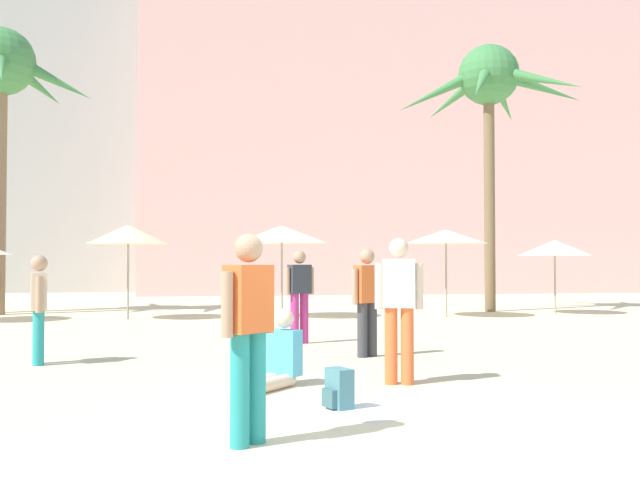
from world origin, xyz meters
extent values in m
plane|color=beige|center=(0.00, 0.00, 0.00)|extent=(120.00, 120.00, 0.00)
cube|color=beige|center=(7.92, 31.15, 7.88)|extent=(24.56, 10.61, 15.77)
cube|color=#A8A8A3|center=(-6.04, 36.16, 14.15)|extent=(19.81, 11.19, 28.30)
sphere|color=#428447|center=(-7.31, 15.97, 7.25)|extent=(1.95, 1.95, 1.95)
cone|color=#428447|center=(-5.82, 16.06, 6.77)|extent=(2.22, 0.57, 1.35)
cone|color=#428447|center=(-6.58, 17.33, 6.89)|extent=(1.44, 2.19, 1.12)
cone|color=#428447|center=(-6.92, 14.57, 6.70)|extent=(0.99, 2.19, 1.48)
cylinder|color=brown|center=(7.04, 15.03, 3.60)|extent=(0.33, 0.33, 7.21)
sphere|color=#428447|center=(7.04, 15.03, 7.21)|extent=(1.84, 1.84, 1.84)
cone|color=#428447|center=(8.75, 15.00, 6.86)|extent=(2.62, 0.46, 1.09)
cone|color=#428447|center=(8.06, 16.36, 6.76)|extent=(1.89, 2.29, 1.29)
cone|color=#428447|center=(6.45, 16.61, 6.79)|extent=(1.29, 2.57, 1.22)
cone|color=#428447|center=(5.42, 15.10, 6.62)|extent=(2.52, 0.51, 1.53)
cone|color=#428447|center=(6.24, 13.64, 6.59)|extent=(1.58, 2.35, 1.59)
cone|color=#428447|center=(8.09, 13.71, 6.78)|extent=(1.92, 2.28, 1.23)
cylinder|color=gray|center=(-3.49, 13.69, 1.24)|extent=(0.06, 0.06, 2.48)
cone|color=beige|center=(-3.49, 13.69, 2.23)|extent=(2.13, 2.13, 0.51)
cylinder|color=gray|center=(0.54, 13.57, 1.24)|extent=(0.06, 0.06, 2.48)
cone|color=white|center=(0.54, 13.57, 2.25)|extent=(2.46, 2.46, 0.47)
cylinder|color=gray|center=(5.01, 13.16, 1.20)|extent=(0.06, 0.06, 2.39)
cone|color=beige|center=(5.01, 13.16, 2.20)|extent=(2.27, 2.27, 0.39)
cylinder|color=gray|center=(8.49, 13.76, 1.07)|extent=(0.06, 0.06, 2.13)
cone|color=white|center=(8.49, 13.76, 1.91)|extent=(2.12, 2.12, 0.45)
cube|color=white|center=(0.69, 1.28, 0.01)|extent=(2.00, 0.94, 0.01)
cube|color=teal|center=(-0.17, 1.48, 0.21)|extent=(0.28, 0.34, 0.42)
cube|color=#38626A|center=(-0.28, 1.43, 0.13)|extent=(0.13, 0.22, 0.18)
cylinder|color=teal|center=(-1.11, 0.24, 0.47)|extent=(0.23, 0.23, 0.93)
cylinder|color=teal|center=(-1.26, 0.10, 0.47)|extent=(0.23, 0.23, 0.93)
cube|color=orange|center=(-1.19, 0.17, 1.21)|extent=(0.44, 0.43, 0.56)
sphere|color=tan|center=(-1.19, 0.17, 1.63)|extent=(0.34, 0.34, 0.24)
cylinder|color=tan|center=(-1.00, 0.34, 1.17)|extent=(0.14, 0.14, 0.53)
cylinder|color=tan|center=(-1.37, 0.00, 1.17)|extent=(0.14, 0.14, 0.53)
cylinder|color=beige|center=(-0.78, 2.62, 0.08)|extent=(0.70, 0.78, 0.16)
cylinder|color=beige|center=(-0.93, 2.75, 0.08)|extent=(0.70, 0.78, 0.16)
cube|color=#4CB2DB|center=(-0.57, 3.02, 0.40)|extent=(0.45, 0.43, 0.56)
sphere|color=beige|center=(-0.57, 3.02, 0.82)|extent=(0.34, 0.34, 0.24)
cylinder|color=teal|center=(-3.92, 5.26, 0.40)|extent=(0.19, 0.19, 0.80)
cylinder|color=teal|center=(-3.97, 5.45, 0.40)|extent=(0.19, 0.19, 0.80)
cube|color=beige|center=(-3.94, 5.36, 1.08)|extent=(0.31, 0.44, 0.55)
sphere|color=tan|center=(-3.94, 5.36, 1.49)|extent=(0.29, 0.29, 0.24)
cylinder|color=tan|center=(-3.89, 5.11, 1.04)|extent=(0.12, 0.12, 0.52)
cylinder|color=tan|center=(-4.00, 5.60, 1.04)|extent=(0.12, 0.12, 0.52)
cylinder|color=#B7337F|center=(0.30, 7.48, 0.46)|extent=(0.21, 0.21, 0.93)
cylinder|color=#B7337F|center=(0.11, 7.40, 0.46)|extent=(0.21, 0.21, 0.93)
cube|color=#333842|center=(0.21, 7.44, 1.19)|extent=(0.45, 0.35, 0.53)
sphere|color=tan|center=(0.21, 7.44, 1.60)|extent=(0.31, 0.31, 0.24)
cylinder|color=tan|center=(0.44, 7.53, 1.16)|extent=(0.13, 0.13, 0.50)
cylinder|color=tan|center=(-0.03, 7.35, 1.16)|extent=(0.13, 0.13, 0.50)
cylinder|color=#3D3D42|center=(1.12, 5.48, 0.43)|extent=(0.21, 0.21, 0.86)
cylinder|color=#3D3D42|center=(0.94, 5.39, 0.43)|extent=(0.21, 0.21, 0.86)
cube|color=orange|center=(1.03, 5.43, 1.16)|extent=(0.46, 0.37, 0.60)
sphere|color=tan|center=(1.03, 5.43, 1.60)|extent=(0.32, 0.32, 0.24)
cylinder|color=tan|center=(1.25, 5.54, 1.12)|extent=(0.13, 0.13, 0.57)
cylinder|color=tan|center=(0.81, 5.32, 1.12)|extent=(0.13, 0.13, 0.57)
cylinder|color=orange|center=(0.75, 2.87, 0.47)|extent=(0.20, 0.20, 0.95)
cylinder|color=orange|center=(0.94, 2.82, 0.47)|extent=(0.20, 0.20, 0.95)
cube|color=white|center=(0.84, 2.85, 1.25)|extent=(0.44, 0.32, 0.60)
sphere|color=beige|center=(0.84, 2.85, 1.69)|extent=(0.30, 0.30, 0.24)
cylinder|color=beige|center=(0.60, 2.92, 1.21)|extent=(0.12, 0.12, 0.57)
cylinder|color=beige|center=(1.08, 2.78, 1.21)|extent=(0.12, 0.12, 0.57)
camera|label=1|loc=(-1.56, -5.90, 1.52)|focal=40.87mm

